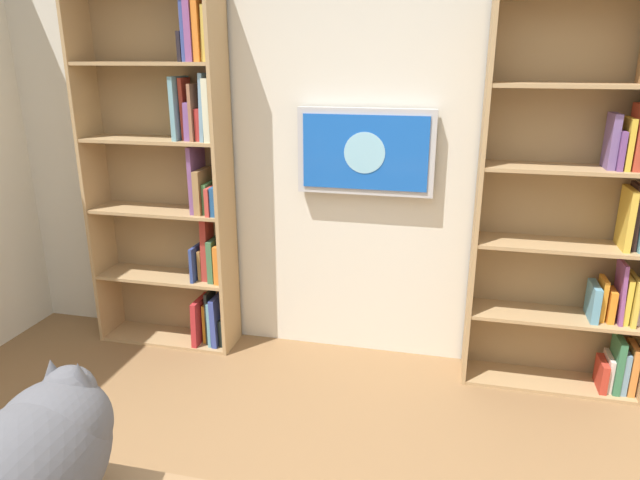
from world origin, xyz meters
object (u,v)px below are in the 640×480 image
at_px(bookshelf_left, 593,207).
at_px(cat, 28,467).
at_px(bookshelf_right, 176,177).
at_px(wall_mounted_tv, 365,152).

relative_size(bookshelf_left, cat, 2.96).
relative_size(bookshelf_right, wall_mounted_tv, 2.81).
bearing_deg(wall_mounted_tv, bookshelf_left, 176.16).
height_order(bookshelf_left, cat, bookshelf_left).
bearing_deg(cat, wall_mounted_tv, -98.97).
distance_m(bookshelf_left, cat, 2.75).
relative_size(bookshelf_left, bookshelf_right, 0.95).
bearing_deg(bookshelf_right, wall_mounted_tv, -175.98).
distance_m(bookshelf_right, cat, 2.39).
bearing_deg(bookshelf_left, wall_mounted_tv, -3.84).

